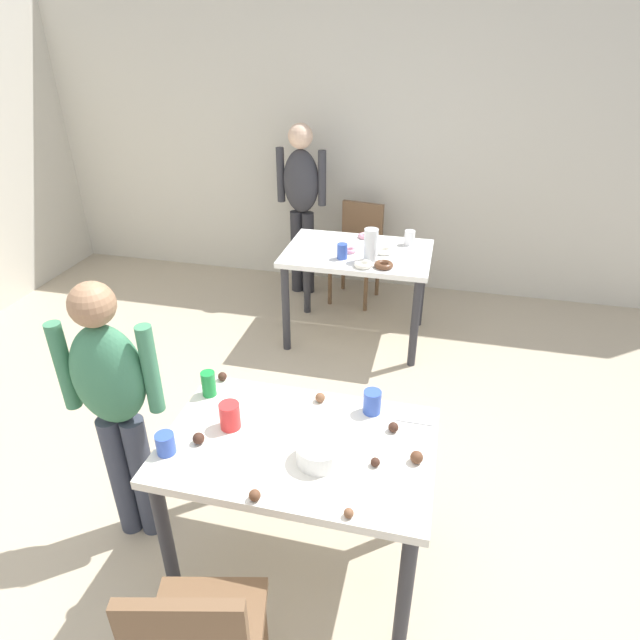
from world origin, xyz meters
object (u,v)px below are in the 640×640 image
object	(u,v)px
dining_table_near	(299,462)
dining_table_far	(357,264)
person_girl_near	(114,399)
person_adult_far	(301,196)
mixing_bowl	(319,452)
soda_can	(209,384)
chair_far_table	(358,246)
pitcher_far	(371,245)

from	to	relation	value
dining_table_near	dining_table_far	xyz separation A→B (m)	(-0.13, 2.14, 0.00)
person_girl_near	person_adult_far	distance (m)	2.86
dining_table_far	mixing_bowl	xyz separation A→B (m)	(0.24, -2.22, 0.15)
person_girl_near	soda_can	bearing A→B (deg)	31.51
mixing_bowl	soda_can	distance (m)	0.67
dining_table_far	soda_can	bearing A→B (deg)	-100.70
chair_far_table	person_girl_near	size ratio (longest dim) A/B	0.63
person_adult_far	pitcher_far	world-z (taller)	person_adult_far
person_girl_near	mixing_bowl	world-z (taller)	person_girl_near
dining_table_near	soda_can	size ratio (longest dim) A/B	9.21
chair_far_table	mixing_bowl	distance (m)	2.99
chair_far_table	person_girl_near	distance (m)	2.95
person_girl_near	pitcher_far	distance (m)	2.14
chair_far_table	person_adult_far	bearing A→B (deg)	-178.86
person_adult_far	mixing_bowl	bearing A→B (deg)	-73.46
dining_table_far	pitcher_far	world-z (taller)	pitcher_far
dining_table_far	pitcher_far	distance (m)	0.31
dining_table_near	pitcher_far	size ratio (longest dim) A/B	4.69
dining_table_far	mixing_bowl	world-z (taller)	mixing_bowl
soda_can	mixing_bowl	bearing A→B (deg)	-26.53
dining_table_near	person_girl_near	xyz separation A→B (m)	(-0.84, 0.00, 0.18)
dining_table_near	pitcher_far	bearing A→B (deg)	90.22
person_adult_far	soda_can	distance (m)	2.66
dining_table_near	soda_can	xyz separation A→B (m)	(-0.49, 0.22, 0.17)
mixing_bowl	soda_can	world-z (taller)	soda_can
person_adult_far	dining_table_near	bearing A→B (deg)	-75.06
soda_can	dining_table_far	bearing A→B (deg)	79.30
soda_can	pitcher_far	distance (m)	1.82
mixing_bowl	pitcher_far	distance (m)	2.06
dining_table_far	chair_far_table	bearing A→B (deg)	99.31
dining_table_far	person_girl_near	distance (m)	2.26
soda_can	person_girl_near	bearing A→B (deg)	-148.49
dining_table_far	chair_far_table	xyz separation A→B (m)	(-0.12, 0.73, -0.14)
person_girl_near	soda_can	xyz separation A→B (m)	(0.35, 0.22, -0.01)
person_adult_far	pitcher_far	size ratio (longest dim) A/B	6.42
person_adult_far	mixing_bowl	world-z (taller)	person_adult_far
dining_table_far	person_girl_near	size ratio (longest dim) A/B	0.79
dining_table_near	chair_far_table	xyz separation A→B (m)	(-0.25, 2.87, -0.14)
mixing_bowl	person_girl_near	bearing A→B (deg)	175.00
soda_can	pitcher_far	size ratio (longest dim) A/B	0.51
chair_far_table	pitcher_far	size ratio (longest dim) A/B	3.63
mixing_bowl	pitcher_far	size ratio (longest dim) A/B	0.77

